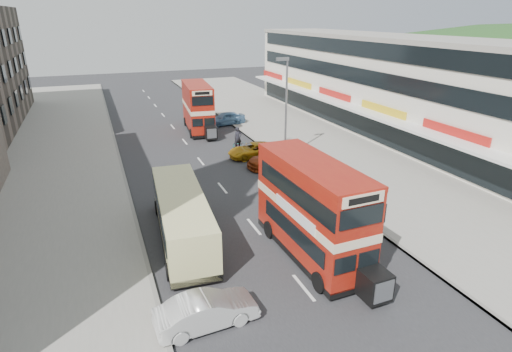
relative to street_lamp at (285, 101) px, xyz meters
name	(u,v)px	position (x,y,z in m)	size (l,w,h in m)	color
ground	(327,317)	(-6.52, -18.00, -4.78)	(160.00, 160.00, 0.00)	#28282B
road_surface	(201,161)	(-6.52, 2.00, -4.78)	(12.00, 90.00, 0.01)	#28282B
pavement_right	(329,145)	(5.48, 2.00, -4.71)	(12.00, 90.00, 0.15)	gray
pavement_left	(37,180)	(-18.52, 2.00, -4.71)	(12.00, 90.00, 0.15)	gray
kerb_left	(123,170)	(-12.62, 2.00, -4.71)	(0.20, 90.00, 0.16)	gray
kerb_right	(270,152)	(-0.42, 2.00, -4.71)	(0.20, 90.00, 0.16)	gray
commercial_row	(392,85)	(13.42, 4.00, -0.09)	(9.90, 46.20, 9.30)	silver
street_lamp	(285,101)	(0.00, 0.00, 0.00)	(1.00, 0.20, 8.12)	slate
bus_main	(312,210)	(-4.98, -13.73, -2.32)	(2.56, 8.54, 4.69)	black
bus_second	(198,107)	(-4.27, 11.50, -2.37)	(3.03, 8.51, 4.59)	black
coach	(182,215)	(-10.48, -9.91, -3.37)	(3.01, 9.22, 2.40)	black
car_left_front	(207,311)	(-11.03, -16.71, -4.14)	(1.37, 3.93, 1.29)	silver
car_right_a	(278,158)	(-1.23, -1.47, -4.07)	(2.00, 4.92, 1.43)	#8E300E
car_right_b	(254,150)	(-2.10, 1.46, -4.18)	(1.99, 4.32, 1.20)	gold
car_right_c	(226,119)	(-1.00, 12.66, -4.07)	(1.68, 4.17, 1.42)	#537FA7
pedestrian_near	(327,168)	(0.71, -5.62, -3.75)	(0.65, 0.44, 1.77)	gray
cyclist	(238,144)	(-2.94, 3.03, -4.03)	(0.89, 2.02, 2.25)	gray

